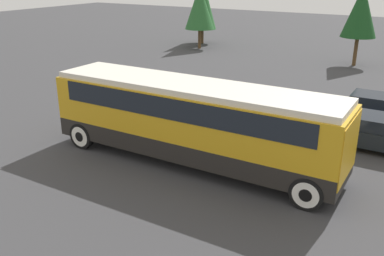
# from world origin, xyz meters

# --- Properties ---
(ground_plane) EXTENTS (120.00, 120.00, 0.00)m
(ground_plane) POSITION_xyz_m (0.00, 0.00, 0.00)
(ground_plane) COLOR #38383A
(tour_bus) EXTENTS (11.36, 2.61, 3.13)m
(tour_bus) POSITION_xyz_m (0.10, 0.00, 1.89)
(tour_bus) COLOR black
(tour_bus) RESTS_ON ground_plane
(parked_car_near) EXTENTS (4.78, 1.91, 1.41)m
(parked_car_near) POSITION_xyz_m (6.02, 5.04, 0.71)
(parked_car_near) COLOR black
(parked_car_near) RESTS_ON ground_plane
(parked_car_mid) EXTENTS (4.37, 1.91, 1.46)m
(parked_car_mid) POSITION_xyz_m (5.45, 8.14, 0.73)
(parked_car_mid) COLOR navy
(parked_car_mid) RESTS_ON ground_plane
(tree_left) EXTENTS (2.70, 2.70, 5.74)m
(tree_left) POSITION_xyz_m (-12.25, 21.89, 3.75)
(tree_left) COLOR brown
(tree_left) RESTS_ON ground_plane
(tree_center) EXTENTS (2.72, 2.72, 6.28)m
(tree_center) POSITION_xyz_m (-13.48, 24.54, 3.84)
(tree_center) COLOR brown
(tree_center) RESTS_ON ground_plane
(tree_right) EXTENTS (2.59, 2.59, 6.00)m
(tree_right) POSITION_xyz_m (1.72, 21.50, 4.06)
(tree_right) COLOR brown
(tree_right) RESTS_ON ground_plane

